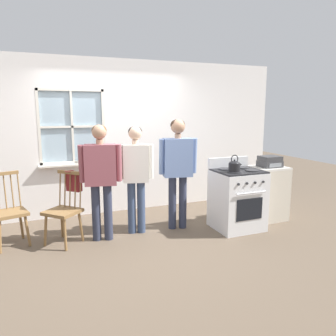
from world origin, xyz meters
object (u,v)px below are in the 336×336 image
object	(u,v)px
side_counter	(267,193)
handbag	(74,182)
person_elderly_left	(101,171)
person_adult_right	(178,162)
person_teen_center	(136,170)
potted_plant	(85,157)
chair_by_window	(64,211)
stove	(237,199)
stereo	(270,162)
chair_near_wall	(9,213)
kettle	(234,166)

from	to	relation	value
side_counter	handbag	bearing A→B (deg)	173.48
person_elderly_left	person_adult_right	distance (m)	1.18
person_teen_center	handbag	xyz separation A→B (m)	(-0.87, 0.14, -0.13)
potted_plant	chair_by_window	bearing A→B (deg)	-112.95
person_teen_center	person_elderly_left	bearing A→B (deg)	-157.03
handbag	stove	bearing A→B (deg)	-12.87
person_teen_center	chair_by_window	bearing A→B (deg)	-165.42
person_teen_center	potted_plant	distance (m)	1.24
stereo	person_adult_right	bearing A→B (deg)	173.55
person_elderly_left	stove	bearing A→B (deg)	3.34
person_teen_center	stove	world-z (taller)	person_teen_center
person_adult_right	stove	distance (m)	1.09
person_elderly_left	person_teen_center	size ratio (longest dim) A/B	1.02
stove	chair_near_wall	bearing A→B (deg)	169.77
person_teen_center	potted_plant	bearing A→B (deg)	130.99
potted_plant	person_elderly_left	bearing A→B (deg)	-88.08
side_counter	kettle	bearing A→B (deg)	-160.06
stove	stereo	bearing A→B (deg)	13.06
person_elderly_left	kettle	size ratio (longest dim) A/B	6.62
chair_by_window	person_teen_center	xyz separation A→B (m)	(1.04, 0.02, 0.50)
person_elderly_left	potted_plant	bearing A→B (deg)	103.97
person_teen_center	stove	xyz separation A→B (m)	(1.50, -0.40, -0.49)
chair_near_wall	handbag	bearing A→B (deg)	-18.84
side_counter	person_adult_right	bearing A→B (deg)	174.30
chair_by_window	person_adult_right	world-z (taller)	person_adult_right
person_adult_right	handbag	world-z (taller)	person_adult_right
stove	side_counter	xyz separation A→B (m)	(0.72, 0.19, -0.02)
potted_plant	side_counter	size ratio (longest dim) A/B	0.37
person_teen_center	person_adult_right	distance (m)	0.66
kettle	side_counter	distance (m)	1.10
person_elderly_left	handbag	xyz separation A→B (m)	(-0.34, 0.23, -0.16)
kettle	chair_by_window	bearing A→B (deg)	167.89
kettle	stereo	world-z (taller)	kettle
person_elderly_left	handbag	distance (m)	0.44
chair_near_wall	person_elderly_left	xyz separation A→B (m)	(1.20, -0.27, 0.53)
handbag	side_counter	world-z (taller)	handbag
handbag	side_counter	distance (m)	3.14
person_adult_right	stereo	xyz separation A→B (m)	(1.58, -0.18, -0.06)
chair_by_window	side_counter	xyz separation A→B (m)	(3.27, -0.19, -0.01)
chair_by_window	side_counter	distance (m)	3.27
person_teen_center	kettle	xyz separation A→B (m)	(1.35, -0.53, 0.06)
chair_near_wall	person_adult_right	world-z (taller)	person_adult_right
person_elderly_left	potted_plant	size ratio (longest dim) A/B	4.90
chair_near_wall	person_elderly_left	size ratio (longest dim) A/B	0.61
person_teen_center	stereo	distance (m)	2.24
chair_near_wall	kettle	xyz separation A→B (m)	(3.07, -0.72, 0.56)
person_elderly_left	stove	distance (m)	2.12
potted_plant	handbag	world-z (taller)	potted_plant
potted_plant	side_counter	bearing A→B (deg)	-25.04
kettle	stereo	xyz separation A→B (m)	(0.88, 0.30, -0.04)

